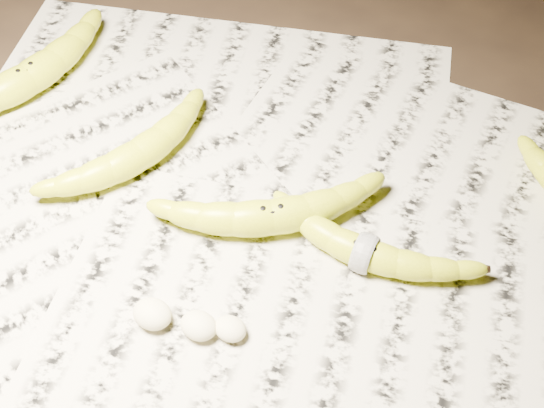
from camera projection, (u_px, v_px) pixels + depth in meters
The scene contains 10 objects.
ground at pixel (252, 222), 0.79m from camera, with size 3.00×3.00×0.00m, color black.
newspaper_patch at pixel (265, 232), 0.78m from camera, with size 0.90×0.70×0.01m, color beige.
banana_left_a at pixel (26, 77), 0.89m from camera, with size 0.24×0.07×0.04m, color yellow, non-canonical shape.
banana_left_b at pixel (137, 153), 0.82m from camera, with size 0.19×0.06×0.04m, color yellow, non-canonical shape.
banana_center at pixel (272, 215), 0.76m from camera, with size 0.21×0.06×0.04m, color yellow, non-canonical shape.
banana_taped at pixel (365, 251), 0.74m from camera, with size 0.19×0.05×0.03m, color yellow, non-canonical shape.
measuring_tape at pixel (365, 251), 0.74m from camera, with size 0.04×0.04×0.00m, color white.
flesh_chunk_a at pixel (152, 312), 0.70m from camera, with size 0.04×0.03×0.02m, color beige.
flesh_chunk_b at pixel (198, 323), 0.69m from camera, with size 0.04×0.03×0.02m, color beige.
flesh_chunk_c at pixel (230, 327), 0.69m from camera, with size 0.03×0.03×0.02m, color beige.
Camera 1 is at (0.26, -0.41, 0.62)m, focal length 50.00 mm.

